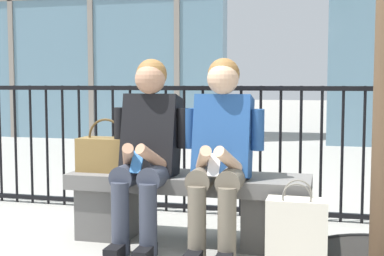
# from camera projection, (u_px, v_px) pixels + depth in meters

# --- Properties ---
(ground_plane) EXTENTS (60.00, 60.00, 0.00)m
(ground_plane) POSITION_uv_depth(u_px,v_px,m) (188.00, 241.00, 3.54)
(ground_plane) COLOR #9E9B93
(stone_bench) EXTENTS (1.60, 0.44, 0.45)m
(stone_bench) POSITION_uv_depth(u_px,v_px,m) (188.00, 201.00, 3.52)
(stone_bench) COLOR slate
(stone_bench) RESTS_ON ground
(seated_person_with_phone) EXTENTS (0.52, 0.66, 1.21)m
(seated_person_with_phone) POSITION_uv_depth(u_px,v_px,m) (147.00, 145.00, 3.42)
(seated_person_with_phone) COLOR #383D4C
(seated_person_with_phone) RESTS_ON ground
(seated_person_companion) EXTENTS (0.52, 0.66, 1.21)m
(seated_person_companion) POSITION_uv_depth(u_px,v_px,m) (220.00, 148.00, 3.31)
(seated_person_companion) COLOR #6B6051
(seated_person_companion) RESTS_ON ground
(handbag_on_bench) EXTENTS (0.37, 0.20, 0.36)m
(handbag_on_bench) POSITION_uv_depth(u_px,v_px,m) (106.00, 153.00, 3.63)
(handbag_on_bench) COLOR olive
(handbag_on_bench) RESTS_ON stone_bench
(shopping_bag) EXTENTS (0.34, 0.17, 0.50)m
(shopping_bag) POSITION_uv_depth(u_px,v_px,m) (297.00, 233.00, 3.00)
(shopping_bag) COLOR beige
(shopping_bag) RESTS_ON ground
(plaza_railing) EXTENTS (9.72, 0.04, 1.03)m
(plaza_railing) POSITION_uv_depth(u_px,v_px,m) (212.00, 150.00, 4.23)
(plaza_railing) COLOR black
(plaza_railing) RESTS_ON ground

